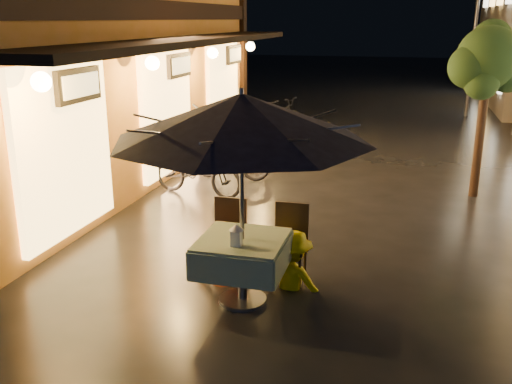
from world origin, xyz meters
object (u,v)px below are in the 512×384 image
(cafe_table, at_px, (242,254))
(person_orange, at_px, (222,223))
(person_yellow, at_px, (293,233))
(table_lantern, at_px, (236,234))
(bicycle_0, at_px, (198,170))
(patio_umbrella, at_px, (241,118))

(cafe_table, distance_m, person_orange, 0.69)
(cafe_table, relative_size, person_orange, 0.67)
(person_orange, relative_size, person_yellow, 1.07)
(table_lantern, xyz_separation_m, person_orange, (-0.41, 0.75, -0.17))
(person_orange, xyz_separation_m, bicycle_0, (-1.57, 3.28, -0.27))
(table_lantern, bearing_deg, person_orange, 118.78)
(bicycle_0, bearing_deg, table_lantern, -143.40)
(cafe_table, relative_size, person_yellow, 0.72)
(cafe_table, distance_m, table_lantern, 0.40)
(person_yellow, bearing_deg, bicycle_0, -46.20)
(patio_umbrella, bearing_deg, cafe_table, -90.00)
(patio_umbrella, relative_size, person_yellow, 2.06)
(person_yellow, distance_m, bicycle_0, 4.08)
(table_lantern, distance_m, person_orange, 0.87)
(patio_umbrella, relative_size, bicycle_0, 1.57)
(cafe_table, bearing_deg, person_yellow, 49.64)
(cafe_table, xyz_separation_m, person_yellow, (0.47, 0.55, 0.11))
(cafe_table, distance_m, patio_umbrella, 1.56)
(patio_umbrella, distance_m, person_yellow, 1.63)
(person_orange, xyz_separation_m, person_yellow, (0.88, 0.02, -0.05))
(cafe_table, xyz_separation_m, table_lantern, (0.00, -0.22, 0.33))
(person_yellow, bearing_deg, cafe_table, 56.53)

